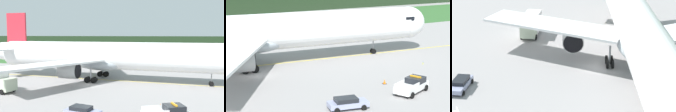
{
  "view_description": "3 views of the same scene",
  "coord_description": "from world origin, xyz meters",
  "views": [
    {
      "loc": [
        12.86,
        -43.9,
        9.77
      ],
      "look_at": [
        2.68,
        6.68,
        5.02
      ],
      "focal_mm": 38.77,
      "sensor_mm": 36.0,
      "label": 1
    },
    {
      "loc": [
        -16.22,
        -49.82,
        14.76
      ],
      "look_at": [
        8.55,
        -7.64,
        3.37
      ],
      "focal_mm": 60.11,
      "sensor_mm": 36.0,
      "label": 2
    },
    {
      "loc": [
        46.84,
        -8.88,
        22.98
      ],
      "look_at": [
        5.88,
        -4.94,
        4.67
      ],
      "focal_mm": 62.25,
      "sensor_mm": 36.0,
      "label": 3
    }
  ],
  "objects": [
    {
      "name": "taxiway_edge_light_east",
      "position": [
        24.52,
        -7.07,
        0.25
      ],
      "size": [
        0.12,
        0.12,
        0.46
      ],
      "color": "yellow",
      "rests_on": "ground"
    },
    {
      "name": "ground",
      "position": [
        0.0,
        0.0,
        0.0
      ],
      "size": [
        320.0,
        320.0,
        0.0
      ],
      "primitive_type": "plane",
      "color": "gray"
    },
    {
      "name": "staff_car",
      "position": [
        3.97,
        -17.44,
        0.7
      ],
      "size": [
        4.6,
        2.74,
        1.3
      ],
      "color": "#9297BA",
      "rests_on": "ground"
    },
    {
      "name": "apron_cone",
      "position": [
        12.99,
        -12.2,
        0.3
      ],
      "size": [
        0.49,
        0.49,
        0.62
      ],
      "color": "black",
      "rests_on": "ground"
    },
    {
      "name": "airliner",
      "position": [
        2.72,
        5.35,
        5.07
      ],
      "size": [
        61.26,
        43.67,
        14.61
      ],
      "color": "white",
      "rests_on": "ground"
    },
    {
      "name": "ops_pickup_truck",
      "position": [
        13.8,
        -16.71,
        0.9
      ],
      "size": [
        5.72,
        3.85,
        1.94
      ],
      "color": "white",
      "rests_on": "ground"
    },
    {
      "name": "taxiway_centerline_main",
      "position": [
        3.19,
        5.31,
        0.0
      ],
      "size": [
        80.47,
        8.3,
        0.01
      ],
      "primitive_type": "cube",
      "rotation": [
        0.0,
        0.0,
        -0.1
      ],
      "color": "yellow",
      "rests_on": "ground"
    }
  ]
}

